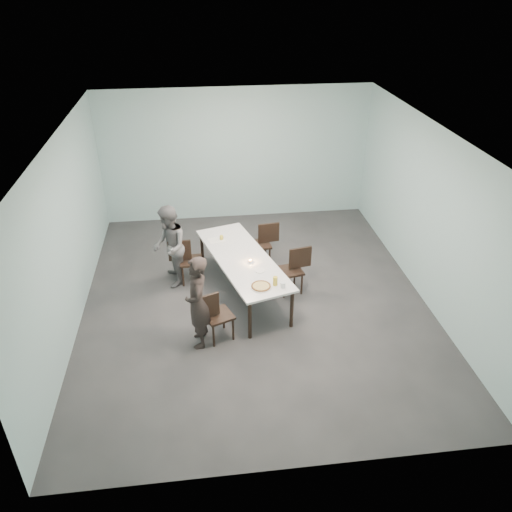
{
  "coord_description": "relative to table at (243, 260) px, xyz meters",
  "views": [
    {
      "loc": [
        -0.88,
        -7.27,
        5.2
      ],
      "look_at": [
        0.0,
        -0.16,
        1.0
      ],
      "focal_mm": 35.0,
      "sensor_mm": 36.0,
      "label": 1
    }
  ],
  "objects": [
    {
      "name": "beer_glass",
      "position": [
        0.44,
        -0.93,
        0.13
      ],
      "size": [
        0.08,
        0.08,
        0.15
      ],
      "primitive_type": "cylinder",
      "color": "gold",
      "rests_on": "table"
    },
    {
      "name": "table",
      "position": [
        0.0,
        0.0,
        0.0
      ],
      "size": [
        1.59,
        2.75,
        0.75
      ],
      "rotation": [
        0.0,
        0.0,
        0.28
      ],
      "color": "white",
      "rests_on": "ground"
    },
    {
      "name": "chair_near_right",
      "position": [
        0.93,
        -0.01,
        -0.19
      ],
      "size": [
        0.64,
        0.49,
        0.87
      ],
      "rotation": [
        0.0,
        0.0,
        3.34
      ],
      "color": "black",
      "rests_on": "ground"
    },
    {
      "name": "water_tumbler",
      "position": [
        0.55,
        -1.0,
        0.1
      ],
      "size": [
        0.08,
        0.08,
        0.09
      ],
      "primitive_type": "cylinder",
      "color": "silver",
      "rests_on": "table"
    },
    {
      "name": "diner_near",
      "position": [
        -0.81,
        -1.29,
        0.08
      ],
      "size": [
        0.39,
        0.58,
        1.54
      ],
      "primitive_type": "imported",
      "rotation": [
        0.0,
        0.0,
        -1.53
      ],
      "color": "black",
      "rests_on": "ground"
    },
    {
      "name": "pizza",
      "position": [
        0.2,
        -0.96,
        0.08
      ],
      "size": [
        0.34,
        0.34,
        0.04
      ],
      "color": "white",
      "rests_on": "table"
    },
    {
      "name": "amber_tumbler",
      "position": [
        -0.32,
        0.71,
        0.1
      ],
      "size": [
        0.07,
        0.07,
        0.08
      ],
      "primitive_type": "cylinder",
      "color": "gold",
      "rests_on": "table"
    },
    {
      "name": "room_shell",
      "position": [
        0.19,
        -0.24,
        1.33
      ],
      "size": [
        6.02,
        7.02,
        3.01
      ],
      "color": "#9EC5C7",
      "rests_on": "ground"
    },
    {
      "name": "chair_near_left",
      "position": [
        -0.58,
        -1.22,
        -0.19
      ],
      "size": [
        0.65,
        0.55,
        0.87
      ],
      "rotation": [
        0.0,
        0.0,
        0.39
      ],
      "color": "black",
      "rests_on": "ground"
    },
    {
      "name": "diner_far",
      "position": [
        -1.28,
        0.51,
        0.08
      ],
      "size": [
        0.65,
        0.8,
        1.55
      ],
      "primitive_type": "imported",
      "rotation": [
        0.0,
        0.0,
        -1.49
      ],
      "color": "slate",
      "rests_on": "ground"
    },
    {
      "name": "chair_far_left",
      "position": [
        -1.0,
        0.54,
        -0.19
      ],
      "size": [
        0.62,
        0.44,
        0.87
      ],
      "rotation": [
        0.0,
        0.0,
        0.04
      ],
      "color": "black",
      "rests_on": "ground"
    },
    {
      "name": "tealight",
      "position": [
        0.12,
        -0.18,
        0.08
      ],
      "size": [
        0.06,
        0.06,
        0.05
      ],
      "color": "silver",
      "rests_on": "table"
    },
    {
      "name": "ground",
      "position": [
        0.19,
        -0.24,
        -0.69
      ],
      "size": [
        7.0,
        7.0,
        0.0
      ],
      "primitive_type": "plane",
      "color": "#333335",
      "rests_on": "ground"
    },
    {
      "name": "side_plate",
      "position": [
        0.25,
        -0.47,
        0.06
      ],
      "size": [
        0.18,
        0.18,
        0.01
      ],
      "primitive_type": "cylinder",
      "color": "white",
      "rests_on": "table"
    },
    {
      "name": "menu",
      "position": [
        -0.42,
        0.7,
        0.06
      ],
      "size": [
        0.35,
        0.29,
        0.01
      ],
      "primitive_type": "cube",
      "rotation": [
        0.0,
        0.0,
        0.28
      ],
      "color": "silver",
      "rests_on": "table"
    },
    {
      "name": "chair_far_right",
      "position": [
        0.51,
        1.01,
        -0.19
      ],
      "size": [
        0.63,
        0.47,
        0.87
      ],
      "rotation": [
        0.0,
        0.0,
        3.26
      ],
      "color": "black",
      "rests_on": "ground"
    }
  ]
}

